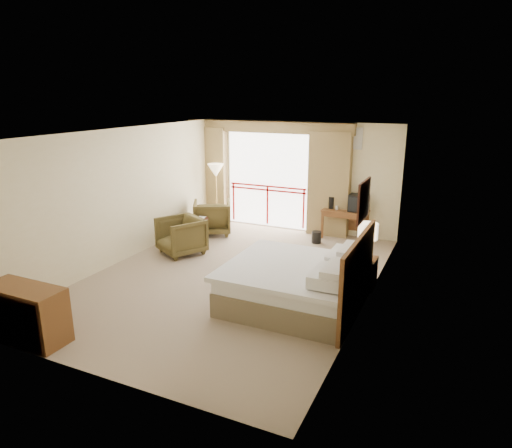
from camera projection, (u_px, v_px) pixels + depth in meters
The scene contains 29 objects.
floor at pixel (233, 277), 8.65m from camera, with size 7.00×7.00×0.00m, color gray.
ceiling at pixel (231, 132), 7.90m from camera, with size 7.00×7.00×0.00m, color white.
wall_back at pixel (298, 177), 11.33m from camera, with size 5.00×5.00×0.00m, color beige.
wall_front at pixel (91, 275), 5.22m from camera, with size 5.00×5.00×0.00m, color beige.
wall_left at pixel (124, 195), 9.28m from camera, with size 7.00×7.00×0.00m, color beige.
wall_right at pixel (371, 224), 7.27m from camera, with size 7.00×7.00×0.00m, color beige.
balcony_door at pixel (268, 180), 11.67m from camera, with size 2.40×2.40×0.00m, color white.
balcony_railing at pixel (267, 195), 11.76m from camera, with size 2.09×0.03×1.02m.
curtain_left at pixel (210, 175), 12.21m from camera, with size 1.00×0.26×2.50m, color olive.
curtain_right at pixel (329, 185), 10.88m from camera, with size 1.00×0.26×2.50m, color olive.
valance at pixel (267, 127), 11.21m from camera, with size 4.40×0.22×0.28m, color olive.
hvac_vent at pixel (352, 138), 10.50m from camera, with size 0.50×0.04×0.50m, color silver.
bed at pixel (298, 283), 7.42m from camera, with size 2.13×2.06×0.97m.
headboard at pixel (358, 277), 6.95m from camera, with size 0.06×2.10×1.30m, color #582F15.
framed_art at pixel (363, 201), 6.62m from camera, with size 0.04×0.72×0.60m.
nightstand at pixel (364, 273), 8.12m from camera, with size 0.38×0.45×0.55m, color #582F15.
table_lamp at pixel (368, 232), 7.96m from camera, with size 0.35×0.35×0.61m.
phone at pixel (361, 259), 7.92m from camera, with size 0.16×0.13×0.07m, color black.
desk at pixel (346, 216), 10.84m from camera, with size 1.07×0.52×0.70m.
tv at pixel (359, 203), 10.57m from camera, with size 0.44×0.35×0.40m.
coffee_maker at pixel (331, 203), 10.86m from camera, with size 0.13×0.13×0.29m, color black.
cup at pixel (337, 208), 10.78m from camera, with size 0.07×0.07×0.09m, color white.
wastebasket at pixel (316, 237), 10.57m from camera, with size 0.22×0.22×0.28m, color black.
armchair_far at pixel (213, 233), 11.33m from camera, with size 0.88×0.90×0.82m, color #42381C.
armchair_near at pixel (182, 253), 9.91m from camera, with size 0.85×0.88×0.80m, color #42381C.
side_table at pixel (198, 225), 10.66m from camera, with size 0.50×0.50×0.55m.
book at pixel (198, 218), 10.61m from camera, with size 0.17×0.23×0.02m, color white.
floor_lamp at pixel (216, 173), 11.63m from camera, with size 0.41×0.41×1.62m.
dresser at pixel (26, 314), 6.34m from camera, with size 1.20×0.51×0.80m.
Camera 1 is at (3.76, -7.11, 3.36)m, focal length 32.00 mm.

